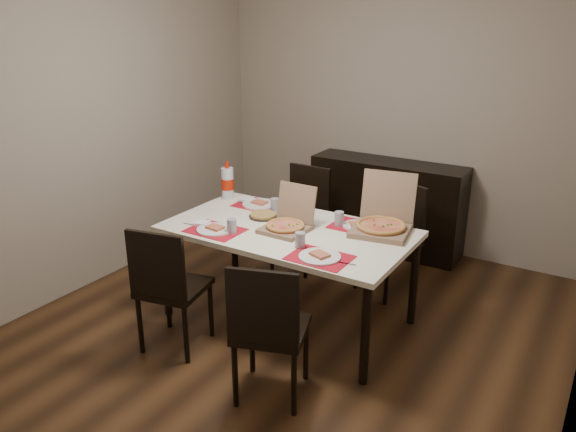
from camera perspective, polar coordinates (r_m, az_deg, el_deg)
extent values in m
cube|color=#472B16|center=(4.36, 0.51, -11.24)|extent=(3.80, 4.00, 0.02)
cube|color=gray|center=(5.63, 11.37, 9.89)|extent=(3.80, 0.02, 2.60)
cube|color=gray|center=(5.08, -18.40, 8.20)|extent=(0.02, 4.00, 2.60)
cube|color=black|center=(5.63, 9.95, 1.03)|extent=(1.50, 0.40, 0.90)
cube|color=white|center=(4.14, 0.00, -1.56)|extent=(1.80, 1.00, 0.04)
cylinder|color=black|center=(4.46, -12.32, -5.69)|extent=(0.06, 0.06, 0.71)
cylinder|color=black|center=(3.62, 7.86, -11.89)|extent=(0.06, 0.06, 0.71)
cylinder|color=black|center=(5.06, -5.49, -2.10)|extent=(0.06, 0.06, 0.71)
cylinder|color=black|center=(4.34, 12.67, -6.45)|extent=(0.06, 0.06, 0.71)
cube|color=black|center=(4.01, -11.50, -7.15)|extent=(0.50, 0.50, 0.04)
cube|color=black|center=(3.76, -13.25, -4.96)|extent=(0.42, 0.11, 0.46)
cylinder|color=black|center=(4.08, -14.79, -10.68)|extent=(0.04, 0.04, 0.43)
cylinder|color=black|center=(3.91, -10.34, -11.80)|extent=(0.04, 0.04, 0.43)
cylinder|color=black|center=(4.34, -12.11, -8.49)|extent=(0.04, 0.04, 0.43)
cylinder|color=black|center=(4.18, -7.85, -9.41)|extent=(0.04, 0.04, 0.43)
cube|color=black|center=(3.46, -1.70, -11.42)|extent=(0.53, 0.53, 0.04)
cube|color=black|center=(3.18, -2.61, -9.32)|extent=(0.41, 0.16, 0.46)
cylinder|color=black|center=(3.49, -5.40, -15.84)|extent=(0.04, 0.04, 0.43)
cylinder|color=black|center=(3.41, 0.61, -16.69)|extent=(0.04, 0.04, 0.43)
cylinder|color=black|center=(3.77, -3.67, -12.74)|extent=(0.04, 0.04, 0.43)
cylinder|color=black|center=(3.70, 1.83, -13.43)|extent=(0.04, 0.04, 0.43)
cube|color=black|center=(5.14, 1.12, -0.54)|extent=(0.43, 0.43, 0.04)
cube|color=black|center=(5.21, 2.22, 2.66)|extent=(0.42, 0.04, 0.46)
cylinder|color=black|center=(5.28, 3.79, -2.71)|extent=(0.04, 0.04, 0.43)
cylinder|color=black|center=(5.45, 0.47, -1.93)|extent=(0.04, 0.04, 0.43)
cylinder|color=black|center=(5.00, 1.79, -4.06)|extent=(0.04, 0.04, 0.43)
cylinder|color=black|center=(5.17, -1.65, -3.19)|extent=(0.04, 0.04, 0.43)
cube|color=black|center=(4.76, 10.12, -2.58)|extent=(0.55, 0.55, 0.04)
cube|color=black|center=(4.80, 11.89, 0.70)|extent=(0.40, 0.19, 0.46)
cylinder|color=black|center=(4.87, 12.96, -5.29)|extent=(0.04, 0.04, 0.43)
cylinder|color=black|center=(5.08, 9.94, -3.93)|extent=(0.04, 0.04, 0.43)
cylinder|color=black|center=(4.62, 9.97, -6.47)|extent=(0.04, 0.04, 0.43)
cylinder|color=black|center=(4.85, 6.94, -4.98)|extent=(0.04, 0.04, 0.43)
cube|color=red|center=(4.14, -7.40, -1.45)|extent=(0.40, 0.30, 0.00)
cylinder|color=white|center=(4.13, -7.41, -1.35)|extent=(0.27, 0.27, 0.01)
cube|color=tan|center=(4.13, -7.41, -1.15)|extent=(0.13, 0.10, 0.02)
cylinder|color=gray|center=(4.05, -5.74, -1.05)|extent=(0.07, 0.07, 0.11)
cube|color=#B2B2B7|center=(4.25, -9.43, -0.93)|extent=(0.20, 0.04, 0.00)
cube|color=white|center=(4.26, -8.75, -0.71)|extent=(0.13, 0.13, 0.02)
cube|color=red|center=(3.66, 3.24, -4.25)|extent=(0.40, 0.30, 0.00)
cylinder|color=white|center=(3.66, 3.24, -4.13)|extent=(0.28, 0.28, 0.01)
cube|color=tan|center=(3.65, 3.24, -3.92)|extent=(0.14, 0.13, 0.02)
cylinder|color=gray|center=(3.79, 1.24, -2.48)|extent=(0.07, 0.07, 0.11)
cube|color=#B2B2B7|center=(3.60, 5.39, -4.75)|extent=(0.20, 0.04, 0.00)
cube|color=red|center=(4.64, -2.89, 1.12)|extent=(0.40, 0.30, 0.00)
cylinder|color=white|center=(4.64, -2.89, 1.21)|extent=(0.29, 0.29, 0.01)
cube|color=tan|center=(4.63, -2.90, 1.39)|extent=(0.13, 0.10, 0.02)
cylinder|color=gray|center=(4.47, -1.35, 1.10)|extent=(0.07, 0.07, 0.11)
cube|color=#B2B2B7|center=(4.69, -4.09, 1.30)|extent=(0.20, 0.04, 0.00)
cube|color=white|center=(4.76, -4.21, 1.72)|extent=(0.13, 0.13, 0.02)
cube|color=red|center=(4.20, 7.12, -1.07)|extent=(0.40, 0.30, 0.00)
cylinder|color=white|center=(4.20, 7.12, -0.97)|extent=(0.23, 0.23, 0.01)
cube|color=tan|center=(4.20, 7.13, -0.78)|extent=(0.15, 0.14, 0.02)
cylinder|color=gray|center=(4.19, 5.21, -0.29)|extent=(0.07, 0.07, 0.11)
cube|color=#B2B2B7|center=(4.13, 9.76, -1.61)|extent=(0.20, 0.04, 0.00)
cube|color=white|center=(4.01, 0.52, -1.86)|extent=(0.16, 0.16, 0.02)
cube|color=brown|center=(4.08, -0.29, -1.36)|extent=(0.32, 0.32, 0.03)
cube|color=brown|center=(4.15, 0.88, 1.35)|extent=(0.31, 0.08, 0.28)
cylinder|color=tan|center=(4.07, -0.29, -1.04)|extent=(0.27, 0.27, 0.02)
cube|color=brown|center=(4.11, 9.40, -1.42)|extent=(0.46, 0.46, 0.04)
cube|color=brown|center=(4.23, 10.18, 2.06)|extent=(0.41, 0.15, 0.36)
cylinder|color=tan|center=(4.10, 9.42, -1.04)|extent=(0.39, 0.39, 0.02)
cylinder|color=black|center=(4.37, -2.54, -0.04)|extent=(0.22, 0.22, 0.01)
cylinder|color=#B89146|center=(4.36, -2.55, 0.15)|extent=(0.20, 0.20, 0.02)
imported|color=white|center=(4.21, 1.42, -0.66)|extent=(0.18, 0.18, 0.03)
cylinder|color=silver|center=(4.80, -6.16, 3.32)|extent=(0.10, 0.10, 0.27)
cylinder|color=#B81F08|center=(4.80, -6.15, 3.26)|extent=(0.11, 0.11, 0.09)
cylinder|color=#B81F08|center=(4.75, -6.23, 5.16)|extent=(0.04, 0.04, 0.05)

